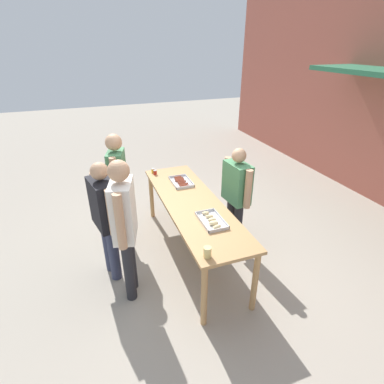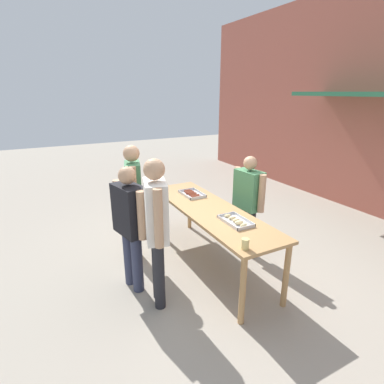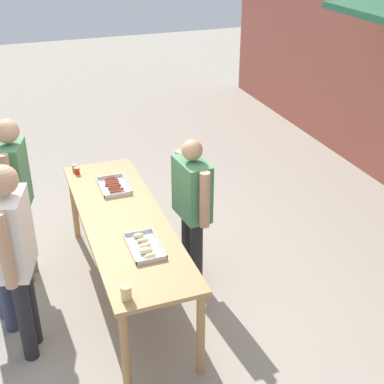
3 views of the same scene
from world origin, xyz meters
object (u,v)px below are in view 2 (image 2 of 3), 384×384
object	(u,v)px
food_tray_sausages	(192,194)
condiment_jar_mustard	(161,186)
food_tray_buns	(236,221)
condiment_jar_ketchup	(163,188)
person_customer_holding_hotdog	(134,193)
person_customer_with_cup	(156,222)
person_customer_waiting_in_line	(130,220)
person_server_behind_table	(248,198)
beer_cup	(245,244)

from	to	relation	value
food_tray_sausages	condiment_jar_mustard	distance (m)	0.62
food_tray_buns	condiment_jar_ketchup	world-z (taller)	condiment_jar_ketchup
person_customer_holding_hotdog	person_customer_with_cup	xyz separation A→B (m)	(1.09, -0.08, 0.01)
person_customer_waiting_in_line	person_customer_with_cup	bearing A→B (deg)	-170.76
condiment_jar_mustard	person_customer_waiting_in_line	xyz separation A→B (m)	(1.21, -0.89, 0.04)
condiment_jar_mustard	food_tray_buns	bearing A→B (deg)	10.31
food_tray_sausages	food_tray_buns	world-z (taller)	food_tray_buns
food_tray_buns	person_server_behind_table	world-z (taller)	person_server_behind_table
food_tray_sausages	condiment_jar_ketchup	distance (m)	0.54
food_tray_buns	person_server_behind_table	bearing A→B (deg)	132.67
condiment_jar_mustard	food_tray_sausages	bearing A→B (deg)	30.75
condiment_jar_ketchup	person_customer_waiting_in_line	world-z (taller)	person_customer_waiting_in_line
person_customer_holding_hotdog	food_tray_sausages	bearing A→B (deg)	-73.62
beer_cup	person_customer_holding_hotdog	world-z (taller)	person_customer_holding_hotdog
person_customer_holding_hotdog	person_customer_waiting_in_line	size ratio (longest dim) A/B	1.08
person_server_behind_table	condiment_jar_mustard	bearing A→B (deg)	-145.82
condiment_jar_mustard	person_customer_with_cup	world-z (taller)	person_customer_with_cup
food_tray_buns	person_customer_waiting_in_line	world-z (taller)	person_customer_waiting_in_line
beer_cup	person_customer_waiting_in_line	distance (m)	1.43
condiment_jar_ketchup	person_customer_waiting_in_line	bearing A→B (deg)	-38.58
food_tray_sausages	person_customer_waiting_in_line	xyz separation A→B (m)	(0.68, -1.20, 0.06)
person_customer_holding_hotdog	person_customer_with_cup	bearing A→B (deg)	-168.79
food_tray_buns	person_customer_holding_hotdog	bearing A→B (deg)	-141.42
person_customer_with_cup	person_customer_waiting_in_line	xyz separation A→B (m)	(-0.44, -0.18, -0.11)
condiment_jar_ketchup	condiment_jar_mustard	bearing A→B (deg)	-170.58
condiment_jar_ketchup	person_customer_holding_hotdog	size ratio (longest dim) A/B	0.04
condiment_jar_mustard	person_customer_holding_hotdog	xyz separation A→B (m)	(0.55, -0.63, 0.14)
food_tray_sausages	person_customer_with_cup	distance (m)	1.52
person_customer_with_cup	person_customer_waiting_in_line	size ratio (longest dim) A/B	1.10
condiment_jar_ketchup	person_customer_holding_hotdog	xyz separation A→B (m)	(0.47, -0.64, 0.14)
condiment_jar_ketchup	food_tray_sausages	bearing A→B (deg)	33.97
condiment_jar_mustard	person_customer_with_cup	size ratio (longest dim) A/B	0.04
food_tray_sausages	person_customer_holding_hotdog	world-z (taller)	person_customer_holding_hotdog
person_customer_holding_hotdog	condiment_jar_ketchup	bearing A→B (deg)	-38.68
person_server_behind_table	beer_cup	bearing A→B (deg)	-44.58
food_tray_sausages	person_customer_holding_hotdog	bearing A→B (deg)	-88.93
person_customer_with_cup	food_tray_buns	bearing A→B (deg)	-80.08
person_customer_with_cup	person_customer_waiting_in_line	bearing A→B (deg)	37.18
person_server_behind_table	person_customer_waiting_in_line	distance (m)	1.85
food_tray_sausages	beer_cup	world-z (taller)	beer_cup
food_tray_buns	person_customer_holding_hotdog	xyz separation A→B (m)	(-1.19, -0.95, 0.16)
person_customer_waiting_in_line	beer_cup	bearing A→B (deg)	-153.96
food_tray_buns	person_customer_holding_hotdog	distance (m)	1.53
food_tray_buns	person_customer_waiting_in_line	bearing A→B (deg)	-113.67
food_tray_buns	person_customer_with_cup	xyz separation A→B (m)	(-0.09, -1.02, 0.17)
food_tray_sausages	person_server_behind_table	distance (m)	0.89
condiment_jar_mustard	condiment_jar_ketchup	world-z (taller)	same
food_tray_sausages	condiment_jar_mustard	bearing A→B (deg)	-149.25
condiment_jar_mustard	person_server_behind_table	size ratio (longest dim) A/B	0.05
food_tray_sausages	food_tray_buns	distance (m)	1.20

